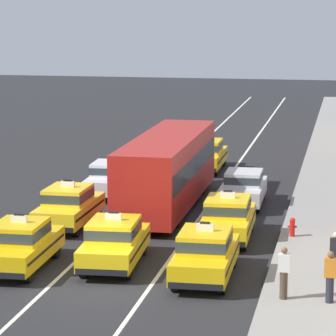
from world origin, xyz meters
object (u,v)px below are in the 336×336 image
at_px(taxi_left_nearest, 21,244).
at_px(fire_hydrant, 292,226).
at_px(bus_center_second, 168,168).
at_px(pedestrian_mid_block, 284,273).
at_px(taxi_center_third, 206,154).
at_px(taxi_right_nearest, 205,253).
at_px(pedestrian_by_storefront, 330,277).
at_px(taxi_center_nearest, 114,241).
at_px(taxi_left_second, 69,205).
at_px(sedan_left_third, 110,177).
at_px(taxi_right_second, 228,217).
at_px(pedestrian_near_crosswalk, 335,255).
at_px(sedan_right_third, 244,187).

distance_m(taxi_left_nearest, fire_hydrant, 10.53).
xyz_separation_m(bus_center_second, pedestrian_mid_block, (5.99, -12.25, -0.85)).
bearing_deg(pedestrian_mid_block, fire_hydrant, 91.76).
xyz_separation_m(taxi_center_third, taxi_right_nearest, (3.05, -19.72, 0.00)).
xyz_separation_m(bus_center_second, taxi_right_nearest, (3.27, -10.20, -0.94)).
xyz_separation_m(bus_center_second, taxi_center_third, (0.22, 9.52, -0.94)).
bearing_deg(taxi_center_third, taxi_right_nearest, -81.21).
bearing_deg(pedestrian_by_storefront, taxi_center_nearest, 157.68).
bearing_deg(taxi_left_second, taxi_center_nearest, -58.21).
bearing_deg(taxi_left_second, pedestrian_mid_block, -41.35).
xyz_separation_m(sedan_left_third, taxi_right_second, (6.51, -7.24, 0.03)).
height_order(pedestrian_near_crosswalk, pedestrian_mid_block, pedestrian_mid_block).
height_order(taxi_left_second, pedestrian_near_crosswalk, taxi_left_second).
relative_size(sedan_right_third, pedestrian_by_storefront, 2.73).
distance_m(sedan_left_third, pedestrian_near_crosswalk, 16.04).
height_order(taxi_center_third, fire_hydrant, taxi_center_third).
height_order(taxi_right_second, sedan_right_third, taxi_right_second).
bearing_deg(fire_hydrant, sedan_left_third, 142.71).
bearing_deg(fire_hydrant, bus_center_second, 141.79).
height_order(sedan_left_third, taxi_center_third, taxi_center_third).
bearing_deg(sedan_right_third, pedestrian_by_storefront, -72.98).
distance_m(taxi_left_nearest, pedestrian_near_crosswalk, 10.57).
relative_size(taxi_left_second, pedestrian_by_storefront, 2.88).
bearing_deg(fire_hydrant, taxi_center_nearest, -140.60).
height_order(taxi_left_second, taxi_right_nearest, same).
xyz_separation_m(pedestrian_mid_block, pedestrian_by_storefront, (1.38, -0.09, -0.02)).
bearing_deg(bus_center_second, taxi_center_nearest, -90.27).
relative_size(taxi_left_nearest, sedan_left_third, 1.05).
height_order(sedan_left_third, bus_center_second, bus_center_second).
bearing_deg(pedestrian_mid_block, sedan_left_third, 122.28).
bearing_deg(sedan_right_third, taxi_right_second, -89.09).
bearing_deg(taxi_left_second, fire_hydrant, -2.71).
relative_size(taxi_center_nearest, pedestrian_mid_block, 2.88).
height_order(taxi_right_nearest, pedestrian_mid_block, taxi_right_nearest).
bearing_deg(pedestrian_mid_block, taxi_center_nearest, 153.93).
bearing_deg(pedestrian_near_crosswalk, taxi_center_nearest, 176.87).
xyz_separation_m(taxi_right_nearest, pedestrian_mid_block, (2.72, -2.05, 0.09)).
relative_size(taxi_center_nearest, bus_center_second, 0.41).
distance_m(bus_center_second, fire_hydrant, 7.44).
bearing_deg(taxi_left_second, taxi_right_second, -7.43).
height_order(taxi_left_second, pedestrian_mid_block, taxi_left_second).
bearing_deg(taxi_center_nearest, taxi_right_nearest, -15.30).
bearing_deg(pedestrian_near_crosswalk, bus_center_second, 127.57).
distance_m(sedan_left_third, taxi_right_second, 9.74).
bearing_deg(taxi_left_nearest, taxi_right_nearest, 0.30).
distance_m(taxi_left_nearest, pedestrian_mid_block, 9.31).
xyz_separation_m(taxi_left_nearest, fire_hydrant, (8.85, 5.71, -0.33)).
bearing_deg(pedestrian_mid_block, taxi_right_nearest, 143.06).
relative_size(taxi_left_nearest, sedan_right_third, 1.06).
bearing_deg(fire_hydrant, taxi_left_nearest, -147.18).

